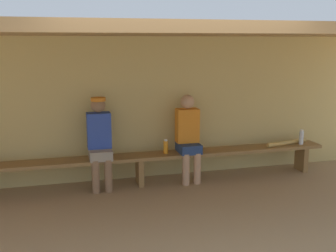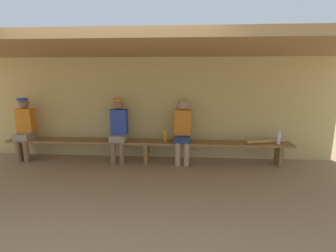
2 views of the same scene
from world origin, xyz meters
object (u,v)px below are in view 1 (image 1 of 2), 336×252
at_px(player_in_red, 188,135).
at_px(water_bottle_clear, 166,147).
at_px(player_near_post, 100,139).
at_px(baseball_bat, 287,143).
at_px(bench, 140,160).
at_px(water_bottle_green, 301,137).

distance_m(player_in_red, water_bottle_clear, 0.39).
bearing_deg(player_near_post, water_bottle_clear, -0.16).
distance_m(player_in_red, baseball_bat, 1.72).
bearing_deg(water_bottle_clear, player_near_post, 179.84).
bearing_deg(player_in_red, player_near_post, 179.98).
bearing_deg(water_bottle_clear, baseball_bat, -0.02).
xyz_separation_m(bench, baseball_bat, (2.46, -0.00, 0.11)).
bearing_deg(player_in_red, water_bottle_green, -0.99).
bearing_deg(baseball_bat, water_bottle_green, -20.36).
distance_m(water_bottle_green, baseball_bat, 0.26).
distance_m(water_bottle_clear, baseball_bat, 2.06).
xyz_separation_m(player_near_post, water_bottle_green, (3.28, -0.03, -0.17)).
bearing_deg(player_near_post, water_bottle_green, -0.60).
xyz_separation_m(bench, player_near_post, (-0.58, 0.00, 0.36)).
xyz_separation_m(player_near_post, player_in_red, (1.34, -0.00, -0.02)).
relative_size(player_in_red, water_bottle_clear, 6.12).
bearing_deg(player_near_post, bench, -0.35).
height_order(bench, water_bottle_green, water_bottle_green).
height_order(water_bottle_clear, baseball_bat, water_bottle_clear).
height_order(player_in_red, baseball_bat, player_in_red).
xyz_separation_m(player_in_red, water_bottle_clear, (-0.36, -0.00, -0.17)).
height_order(player_near_post, player_in_red, player_near_post).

